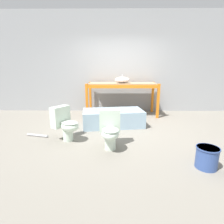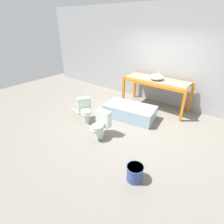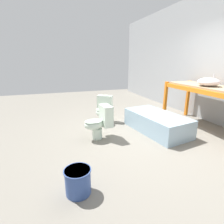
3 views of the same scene
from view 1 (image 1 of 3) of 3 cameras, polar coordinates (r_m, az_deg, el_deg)
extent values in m
plane|color=slate|center=(4.32, 2.77, -5.07)|extent=(12.00, 12.00, 0.00)
cube|color=#9EA0A3|center=(5.94, 2.32, 15.72)|extent=(10.80, 0.08, 3.20)
cube|color=orange|center=(5.13, -8.18, 3.57)|extent=(0.07, 0.07, 1.00)
cube|color=orange|center=(5.23, 14.80, 3.43)|extent=(0.07, 0.07, 1.00)
cube|color=orange|center=(5.87, -7.07, 4.86)|extent=(0.07, 0.07, 1.00)
cube|color=orange|center=(5.95, 13.08, 4.73)|extent=(0.07, 0.07, 1.00)
cube|color=orange|center=(5.02, 3.49, 8.27)|extent=(2.06, 0.06, 0.09)
cube|color=orange|center=(5.77, 3.14, 8.97)|extent=(2.06, 0.06, 0.09)
cube|color=#998466|center=(5.39, 3.31, 9.31)|extent=(1.99, 0.68, 0.04)
ellipsoid|color=silver|center=(5.30, 3.37, 10.42)|extent=(0.44, 0.45, 0.18)
cylinder|color=silver|center=(5.42, 3.33, 11.88)|extent=(0.02, 0.02, 0.08)
cube|color=#99B7CC|center=(4.41, 0.34, -1.93)|extent=(1.58, 0.97, 0.40)
cube|color=#829CAD|center=(4.37, 0.34, -0.38)|extent=(1.49, 0.88, 0.16)
cylinder|color=silver|center=(3.62, -14.15, -7.36)|extent=(0.20, 0.20, 0.23)
ellipsoid|color=silver|center=(3.51, -13.61, -4.53)|extent=(0.48, 0.46, 0.21)
ellipsoid|color=#A3B3A3|center=(3.48, -13.67, -3.39)|extent=(0.46, 0.44, 0.03)
cube|color=silver|center=(3.65, -16.51, -1.43)|extent=(0.35, 0.41, 0.42)
cylinder|color=silver|center=(3.16, -0.60, -10.10)|extent=(0.20, 0.20, 0.23)
ellipsoid|color=silver|center=(3.02, -0.55, -7.11)|extent=(0.33, 0.40, 0.21)
ellipsoid|color=#A3B3A3|center=(3.00, -0.55, -5.80)|extent=(0.31, 0.38, 0.03)
cube|color=silver|center=(3.22, -0.78, -2.87)|extent=(0.39, 0.20, 0.42)
cylinder|color=#334C8C|center=(2.92, 28.54, -12.94)|extent=(0.30, 0.30, 0.32)
cylinder|color=#334C8C|center=(2.86, 28.89, -10.24)|extent=(0.32, 0.32, 0.02)
cylinder|color=#B7B7BC|center=(4.07, -23.15, -7.02)|extent=(0.49, 0.16, 0.05)
camera|label=2|loc=(2.75, 93.10, 27.31)|focal=28.00mm
camera|label=3|loc=(3.75, 57.84, 9.48)|focal=28.00mm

